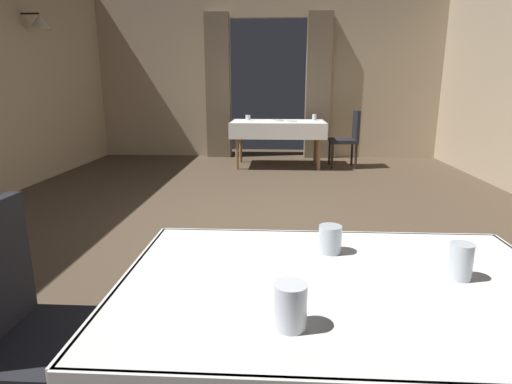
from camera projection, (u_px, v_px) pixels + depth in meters
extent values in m
plane|color=#4C3D2D|center=(255.00, 226.00, 4.02)|extent=(10.08, 10.08, 0.00)
cylinder|color=black|center=(30.00, 14.00, 5.38)|extent=(0.24, 0.02, 0.02)
cone|color=beige|center=(40.00, 22.00, 5.40)|extent=(0.26, 0.26, 0.18)
cube|color=tan|center=(164.00, 76.00, 7.83)|extent=(2.50, 0.12, 3.00)
cube|color=tan|center=(375.00, 75.00, 7.62)|extent=(2.50, 0.12, 3.00)
cube|color=tan|center=(269.00, 3.00, 7.41)|extent=(1.40, 0.12, 0.50)
cube|color=#70604C|center=(218.00, 87.00, 7.69)|extent=(0.44, 0.14, 2.58)
cube|color=#70604C|center=(318.00, 87.00, 7.59)|extent=(0.44, 0.14, 2.58)
cylinder|color=olive|center=(189.00, 332.00, 1.66)|extent=(0.06, 0.06, 0.71)
cylinder|color=olive|center=(465.00, 341.00, 1.61)|extent=(0.06, 0.06, 0.71)
cube|color=olive|center=(341.00, 289.00, 1.23)|extent=(1.23, 0.80, 0.03)
cube|color=white|center=(341.00, 283.00, 1.23)|extent=(1.29, 0.86, 0.01)
cube|color=white|center=(324.00, 259.00, 1.67)|extent=(1.29, 0.02, 0.23)
cube|color=white|center=(128.00, 310.00, 1.29)|extent=(0.02, 0.86, 0.23)
cylinder|color=olive|center=(237.00, 147.00, 6.69)|extent=(0.06, 0.06, 0.71)
cylinder|color=olive|center=(319.00, 148.00, 6.62)|extent=(0.06, 0.06, 0.71)
cylinder|color=olive|center=(241.00, 142.00, 7.33)|extent=(0.06, 0.06, 0.71)
cylinder|color=olive|center=(316.00, 143.00, 7.26)|extent=(0.06, 0.06, 0.71)
cube|color=olive|center=(278.00, 123.00, 6.88)|extent=(1.47, 0.82, 0.03)
cube|color=white|center=(278.00, 121.00, 6.88)|extent=(1.53, 0.88, 0.01)
cube|color=white|center=(278.00, 132.00, 6.48)|extent=(1.53, 0.02, 0.25)
cube|color=white|center=(278.00, 126.00, 7.33)|extent=(1.53, 0.02, 0.25)
cube|color=white|center=(232.00, 129.00, 6.95)|extent=(0.02, 0.88, 0.25)
cube|color=white|center=(324.00, 129.00, 6.87)|extent=(0.02, 0.88, 0.25)
cylinder|color=black|center=(132.00, 368.00, 1.67)|extent=(0.04, 0.04, 0.42)
cylinder|color=black|center=(40.00, 364.00, 1.69)|extent=(0.04, 0.04, 0.42)
cube|color=black|center=(54.00, 345.00, 1.44)|extent=(0.44, 0.44, 0.06)
cylinder|color=black|center=(332.00, 156.00, 6.76)|extent=(0.04, 0.04, 0.42)
cylinder|color=black|center=(330.00, 152.00, 7.13)|extent=(0.04, 0.04, 0.42)
cylinder|color=black|center=(356.00, 156.00, 6.74)|extent=(0.04, 0.04, 0.42)
cylinder|color=black|center=(352.00, 153.00, 7.11)|extent=(0.04, 0.04, 0.42)
cube|color=black|center=(343.00, 141.00, 6.88)|extent=(0.44, 0.44, 0.06)
cube|color=black|center=(356.00, 125.00, 6.81)|extent=(0.05, 0.42, 0.48)
cylinder|color=silver|center=(330.00, 239.00, 1.43)|extent=(0.08, 0.08, 0.10)
cylinder|color=silver|center=(290.00, 306.00, 0.98)|extent=(0.08, 0.08, 0.11)
cylinder|color=silver|center=(461.00, 261.00, 1.23)|extent=(0.07, 0.07, 0.11)
cylinder|color=silver|center=(248.00, 117.00, 7.10)|extent=(0.08, 0.08, 0.09)
cylinder|color=silver|center=(314.00, 117.00, 7.03)|extent=(0.07, 0.07, 0.10)
cylinder|color=white|center=(291.00, 121.00, 6.78)|extent=(0.19, 0.19, 0.01)
cylinder|color=white|center=(277.00, 120.00, 6.99)|extent=(0.21, 0.21, 0.01)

